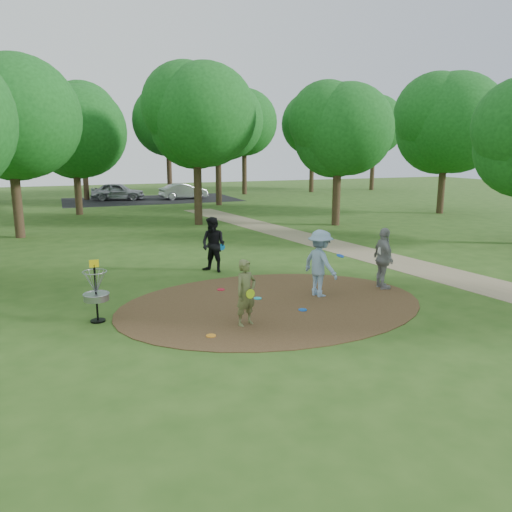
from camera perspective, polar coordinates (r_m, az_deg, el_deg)
name	(u,v)px	position (r m, az deg, el deg)	size (l,w,h in m)	color
ground	(272,304)	(13.56, 1.87, -5.54)	(100.00, 100.00, 0.00)	#2D5119
dirt_clearing	(272,304)	(13.56, 1.87, -5.50)	(8.40, 8.40, 0.02)	#47301C
footpath	(418,268)	(18.56, 18.06, -1.28)	(2.00, 40.00, 0.01)	#8C7A5B
parking_lot	(152,200)	(42.66, -11.86, 6.33)	(14.00, 8.00, 0.01)	black
player_observer_with_disc	(246,293)	(11.76, -1.16, -4.23)	(0.68, 0.58, 1.60)	#656C3E
player_throwing_with_disc	(320,263)	(14.18, 7.35, -0.85)	(1.32, 1.37, 1.91)	#85A5C7
player_walking_with_disc	(213,245)	(16.96, -4.89, 1.29)	(1.13, 1.16, 1.88)	black
player_waiting_with_disc	(383,259)	(15.30, 14.36, -0.29)	(0.62, 1.14, 1.85)	gray
disc_ground_cyan	(258,298)	(14.00, 0.19, -4.85)	(0.22, 0.22, 0.02)	#1ABFD5
disc_ground_blue	(303,310)	(13.07, 5.36, -6.14)	(0.22, 0.22, 0.02)	blue
disc_ground_red	(221,290)	(14.88, -4.03, -3.84)	(0.22, 0.22, 0.02)	red
car_left	(118,191)	(42.78, -15.51, 7.12)	(1.69, 4.20, 1.43)	#9A9BA1
car_right	(183,191)	(42.66, -8.29, 7.33)	(1.38, 3.95, 1.30)	#9EA1A5
disc_ground_orange	(211,336)	(11.33, -5.17, -9.06)	(0.22, 0.22, 0.02)	orange
disc_golf_basket	(96,287)	(12.60, -17.86, -3.38)	(0.63, 0.63, 1.54)	black
tree_ring	(254,123)	(23.04, -0.24, 14.91)	(37.71, 44.99, 9.07)	#332316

